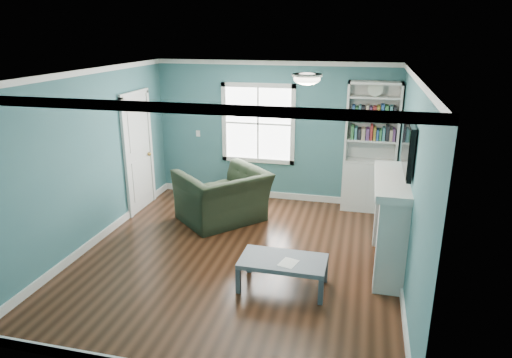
# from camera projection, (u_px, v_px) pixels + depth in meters

# --- Properties ---
(floor) EXTENTS (5.00, 5.00, 0.00)m
(floor) POSITION_uv_depth(u_px,v_px,m) (238.00, 256.00, 6.61)
(floor) COLOR black
(floor) RESTS_ON ground
(room_walls) EXTENTS (5.00, 5.00, 5.00)m
(room_walls) POSITION_uv_depth(u_px,v_px,m) (237.00, 151.00, 6.12)
(room_walls) COLOR #386C74
(room_walls) RESTS_ON ground
(trim) EXTENTS (4.50, 5.00, 2.60)m
(trim) POSITION_uv_depth(u_px,v_px,m) (237.00, 175.00, 6.22)
(trim) COLOR white
(trim) RESTS_ON ground
(window) EXTENTS (1.40, 0.06, 1.50)m
(window) POSITION_uv_depth(u_px,v_px,m) (258.00, 124.00, 8.52)
(window) COLOR white
(window) RESTS_ON room_walls
(bookshelf) EXTENTS (0.90, 0.35, 2.31)m
(bookshelf) POSITION_uv_depth(u_px,v_px,m) (369.00, 161.00, 8.05)
(bookshelf) COLOR silver
(bookshelf) RESTS_ON ground
(fireplace) EXTENTS (0.44, 1.58, 1.30)m
(fireplace) POSITION_uv_depth(u_px,v_px,m) (390.00, 224.00, 6.13)
(fireplace) COLOR black
(fireplace) RESTS_ON ground
(tv) EXTENTS (0.06, 1.10, 0.65)m
(tv) POSITION_uv_depth(u_px,v_px,m) (408.00, 146.00, 5.76)
(tv) COLOR black
(tv) RESTS_ON fireplace
(door) EXTENTS (0.12, 0.98, 2.17)m
(door) POSITION_uv_depth(u_px,v_px,m) (138.00, 151.00, 8.07)
(door) COLOR silver
(door) RESTS_ON ground
(ceiling_fixture) EXTENTS (0.38, 0.38, 0.15)m
(ceiling_fixture) POSITION_uv_depth(u_px,v_px,m) (307.00, 78.00, 5.70)
(ceiling_fixture) COLOR white
(ceiling_fixture) RESTS_ON room_walls
(light_switch) EXTENTS (0.08, 0.01, 0.12)m
(light_switch) POSITION_uv_depth(u_px,v_px,m) (198.00, 133.00, 8.87)
(light_switch) COLOR white
(light_switch) RESTS_ON room_walls
(recliner) EXTENTS (1.56, 1.59, 1.18)m
(recliner) POSITION_uv_depth(u_px,v_px,m) (223.00, 188.00, 7.66)
(recliner) COLOR black
(recliner) RESTS_ON ground
(coffee_table) EXTENTS (1.08, 0.60, 0.39)m
(coffee_table) POSITION_uv_depth(u_px,v_px,m) (283.00, 263.00, 5.72)
(coffee_table) COLOR #464B54
(coffee_table) RESTS_ON ground
(paper_sheet) EXTENTS (0.26, 0.29, 0.00)m
(paper_sheet) POSITION_uv_depth(u_px,v_px,m) (288.00, 263.00, 5.61)
(paper_sheet) COLOR white
(paper_sheet) RESTS_ON coffee_table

